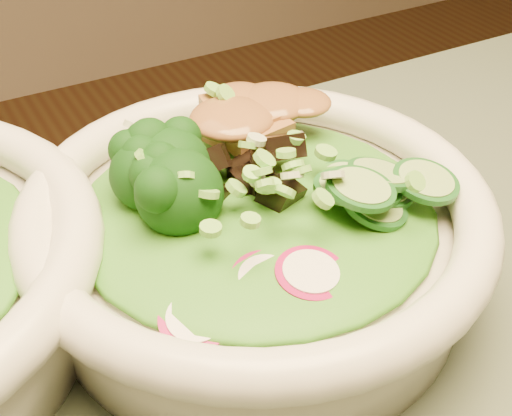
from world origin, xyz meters
TOP-DOWN VIEW (x-y plane):
  - salad_bowl at (-0.20, 0.20)m, footprint 0.27×0.27m
  - lettuce_bed at (-0.20, 0.20)m, footprint 0.20×0.20m
  - broccoli_florets at (-0.25, 0.22)m, footprint 0.08×0.07m
  - radish_slices at (-0.22, 0.14)m, footprint 0.11×0.04m
  - cucumber_slices at (-0.14, 0.17)m, footprint 0.07×0.07m
  - mushroom_heap at (-0.19, 0.21)m, footprint 0.07×0.07m
  - tofu_cubes at (-0.17, 0.25)m, footprint 0.09×0.06m
  - peanut_sauce at (-0.17, 0.25)m, footprint 0.07×0.06m
  - scallion_garnish at (-0.20, 0.20)m, footprint 0.19×0.19m

SIDE VIEW (x-z plane):
  - salad_bowl at x=-0.20m, z-range 0.75..0.82m
  - lettuce_bed at x=-0.20m, z-range 0.80..0.82m
  - radish_slices at x=-0.22m, z-range 0.80..0.82m
  - cucumber_slices at x=-0.14m, z-range 0.80..0.84m
  - tofu_cubes at x=-0.17m, z-range 0.80..0.84m
  - mushroom_heap at x=-0.19m, z-range 0.80..0.84m
  - broccoli_florets at x=-0.25m, z-range 0.80..0.85m
  - scallion_garnish at x=-0.20m, z-range 0.82..0.84m
  - peanut_sauce at x=-0.17m, z-range 0.83..0.84m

